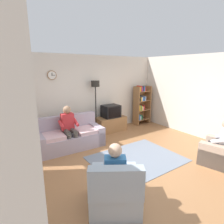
% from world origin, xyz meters
% --- Properties ---
extents(ground_plane, '(12.00, 12.00, 0.00)m').
position_xyz_m(ground_plane, '(0.00, 0.00, 0.00)').
color(ground_plane, '#9E6B42').
extents(back_wall_assembly, '(6.20, 0.17, 2.70)m').
position_xyz_m(back_wall_assembly, '(-0.00, 2.66, 1.35)').
color(back_wall_assembly, silver).
rests_on(back_wall_assembly, ground_plane).
extents(right_wall, '(0.12, 5.80, 2.70)m').
position_xyz_m(right_wall, '(2.86, 0.00, 1.35)').
color(right_wall, silver).
rests_on(right_wall, ground_plane).
extents(couch, '(1.93, 0.96, 0.90)m').
position_xyz_m(couch, '(-1.09, 1.72, 0.31)').
color(couch, '#A899A8').
rests_on(couch, ground_plane).
extents(tv_stand, '(1.10, 0.56, 0.53)m').
position_xyz_m(tv_stand, '(0.70, 2.25, 0.26)').
color(tv_stand, olive).
rests_on(tv_stand, ground_plane).
extents(tv, '(0.60, 0.49, 0.44)m').
position_xyz_m(tv, '(0.70, 2.23, 0.75)').
color(tv, black).
rests_on(tv, tv_stand).
extents(bookshelf, '(0.68, 0.36, 1.58)m').
position_xyz_m(bookshelf, '(2.24, 2.32, 0.83)').
color(bookshelf, olive).
rests_on(bookshelf, ground_plane).
extents(floor_lamp, '(0.28, 0.28, 1.85)m').
position_xyz_m(floor_lamp, '(0.16, 2.35, 1.45)').
color(floor_lamp, black).
rests_on(floor_lamp, ground_plane).
extents(armchair_near_window, '(1.15, 1.17, 0.90)m').
position_xyz_m(armchair_near_window, '(-1.33, -0.95, 0.29)').
color(armchair_near_window, '#9EADBC').
rests_on(armchair_near_window, ground_plane).
extents(armchair_near_bookshelf, '(0.99, 1.05, 0.90)m').
position_xyz_m(armchair_near_bookshelf, '(1.58, -1.28, 0.29)').
color(armchair_near_bookshelf, tan).
rests_on(armchair_near_bookshelf, ground_plane).
extents(area_rug, '(2.20, 1.70, 0.01)m').
position_xyz_m(area_rug, '(0.05, 0.07, 0.01)').
color(area_rug, slate).
rests_on(area_rug, ground_plane).
extents(person_on_couch, '(0.52, 0.55, 1.24)m').
position_xyz_m(person_on_couch, '(-1.12, 1.61, 0.70)').
color(person_on_couch, red).
rests_on(person_on_couch, ground_plane).
extents(person_in_left_armchair, '(0.61, 0.64, 1.12)m').
position_xyz_m(person_in_left_armchair, '(-1.29, -0.88, 0.60)').
color(person_in_left_armchair, '#3372B2').
rests_on(person_in_left_armchair, ground_plane).
extents(person_in_right_armchair, '(0.57, 0.60, 1.12)m').
position_xyz_m(person_in_right_armchair, '(1.56, -1.19, 0.60)').
color(person_in_right_armchair, silver).
rests_on(person_in_right_armchair, ground_plane).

